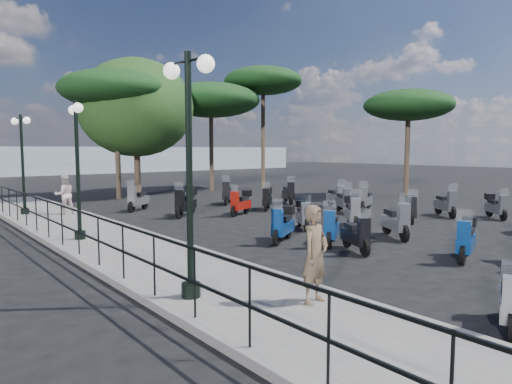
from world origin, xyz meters
TOP-DOWN VIEW (x-y plane):
  - ground at (0.00, 0.00)m, footprint 120.00×120.00m
  - sidewalk at (-6.50, 3.00)m, footprint 3.00×30.00m
  - railing at (-7.80, 2.80)m, footprint 0.04×26.04m
  - lamp_post_0 at (-7.34, -2.47)m, footprint 0.40×1.24m
  - lamp_post_1 at (-7.15, 4.06)m, footprint 0.43×1.16m
  - lamp_post_2 at (-7.20, 10.66)m, footprint 0.53×1.13m
  - woman at (-5.85, -4.02)m, footprint 0.68×0.52m
  - pedestrian_far at (-5.95, 9.62)m, footprint 0.77×0.60m
  - scooter_0 at (-4.08, -6.45)m, footprint 1.41×0.78m
  - scooter_2 at (-2.36, 0.61)m, footprint 1.50×1.02m
  - scooter_3 at (-1.57, -0.58)m, footprint 1.42×1.08m
  - scooter_4 at (-2.00, 6.89)m, footprint 1.56×1.26m
  - scooter_5 at (-2.81, 9.70)m, footprint 1.45×1.18m
  - scooter_8 at (-1.75, -1.62)m, footprint 0.86×1.46m
  - scooter_9 at (1.26, 0.96)m, footprint 1.28×1.41m
  - scooter_10 at (-0.30, 1.85)m, footprint 0.99×1.34m
  - scooter_11 at (0.01, 5.82)m, footprint 1.53×0.92m
  - scooter_14 at (-0.30, -3.88)m, footprint 1.61×0.82m
  - scooter_15 at (0.75, -1.16)m, footprint 1.10×1.60m
  - scooter_16 at (1.91, 6.35)m, footprint 1.30×1.26m
  - scooter_17 at (1.73, 9.18)m, footprint 1.40×1.42m
  - scooter_21 at (3.81, 0.28)m, footprint 1.38×1.14m
  - scooter_22 at (3.90, 3.60)m, footprint 1.06×1.51m
  - scooter_23 at (4.34, 7.55)m, footprint 1.06×1.60m
  - scooter_26 at (7.29, -1.32)m, footprint 1.13×1.28m
  - scooter_27 at (6.27, 0.22)m, footprint 1.13×1.47m
  - scooter_28 at (5.20, 3.41)m, footprint 1.59×0.92m
  - scooter_29 at (4.92, 4.92)m, footprint 0.93×1.60m
  - broadleaf_tree at (-0.11, 15.62)m, footprint 6.57×6.57m
  - pine_0 at (5.24, 15.95)m, footprint 6.36×6.36m
  - pine_1 at (8.97, 15.12)m, footprint 5.37×5.37m
  - pine_2 at (-1.43, 15.20)m, footprint 6.11×6.11m
  - pine_3 at (12.03, 5.79)m, footprint 5.08×5.08m
  - distant_hills at (0.00, 45.00)m, footprint 70.00×8.00m

SIDE VIEW (x-z plane):
  - ground at x=0.00m, z-range 0.00..0.00m
  - sidewalk at x=-6.50m, z-range 0.00..0.15m
  - scooter_8 at x=-1.75m, z-range -0.19..1.06m
  - scooter_0 at x=-4.08m, z-range -0.15..1.04m
  - scooter_10 at x=-0.30m, z-range -0.15..1.07m
  - scooter_3 at x=-1.57m, z-range -0.20..1.14m
  - scooter_26 at x=7.29m, z-range -0.15..1.09m
  - scooter_28 at x=5.20m, z-range -0.21..1.16m
  - scooter_29 at x=4.92m, z-range -0.21..1.17m
  - scooter_22 at x=3.90m, z-range -0.21..1.17m
  - scooter_27 at x=6.27m, z-range -0.21..1.17m
  - scooter_5 at x=-2.81m, z-range -0.21..1.19m
  - scooter_21 at x=3.81m, z-range -0.16..1.14m
  - scooter_11 at x=0.01m, z-range -0.16..1.15m
  - scooter_16 at x=1.91m, z-range -0.16..1.15m
  - scooter_23 at x=4.34m, z-range -0.22..1.21m
  - scooter_2 at x=-2.36m, z-range -0.16..1.17m
  - scooter_15 at x=0.75m, z-range -0.22..1.23m
  - scooter_14 at x=-0.30m, z-range -0.16..1.17m
  - scooter_17 at x=1.73m, z-range -0.23..1.26m
  - scooter_9 at x=1.26m, z-range -0.17..1.22m
  - scooter_4 at x=-2.00m, z-range -0.18..1.28m
  - railing at x=-7.80m, z-range 0.35..1.45m
  - pedestrian_far at x=-5.95m, z-range 0.15..1.73m
  - woman at x=-5.85m, z-range 0.15..1.81m
  - distant_hills at x=0.00m, z-range 0.00..3.00m
  - lamp_post_2 at x=-7.20m, z-range 0.43..4.38m
  - lamp_post_1 at x=-7.15m, z-range 0.43..4.40m
  - lamp_post_0 at x=-7.34m, z-range 0.45..4.67m
  - broadleaf_tree at x=-0.11m, z-range 1.15..9.04m
  - pine_3 at x=12.03m, z-range 2.16..8.30m
  - pine_0 at x=5.24m, z-range 2.38..9.41m
  - pine_2 at x=-1.43m, z-range 2.44..9.48m
  - pine_1 at x=8.97m, z-range 3.19..11.53m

